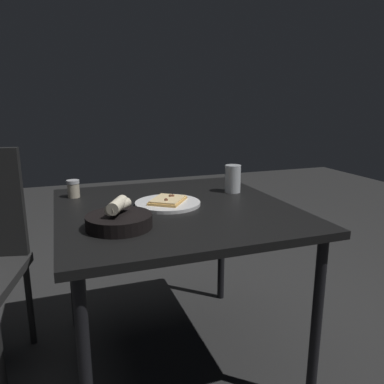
% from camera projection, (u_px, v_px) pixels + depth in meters
% --- Properties ---
extents(ground, '(8.00, 8.00, 0.00)m').
position_uv_depth(ground, '(176.00, 357.00, 1.75)').
color(ground, '#282828').
extents(dining_table, '(0.99, 0.95, 0.73)m').
position_uv_depth(dining_table, '(175.00, 221.00, 1.59)').
color(dining_table, black).
rests_on(dining_table, ground).
extents(pizza_plate, '(0.28, 0.28, 0.04)m').
position_uv_depth(pizza_plate, '(168.00, 203.00, 1.60)').
color(pizza_plate, silver).
rests_on(pizza_plate, dining_table).
extents(bread_basket, '(0.23, 0.23, 0.11)m').
position_uv_depth(bread_basket, '(119.00, 220.00, 1.30)').
color(bread_basket, black).
rests_on(bread_basket, dining_table).
extents(beer_glass, '(0.08, 0.08, 0.13)m').
position_uv_depth(beer_glass, '(233.00, 180.00, 1.81)').
color(beer_glass, silver).
rests_on(beer_glass, dining_table).
extents(pepper_shaker, '(0.06, 0.06, 0.08)m').
position_uv_depth(pepper_shaker, '(73.00, 190.00, 1.72)').
color(pepper_shaker, '#BFB299').
rests_on(pepper_shaker, dining_table).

